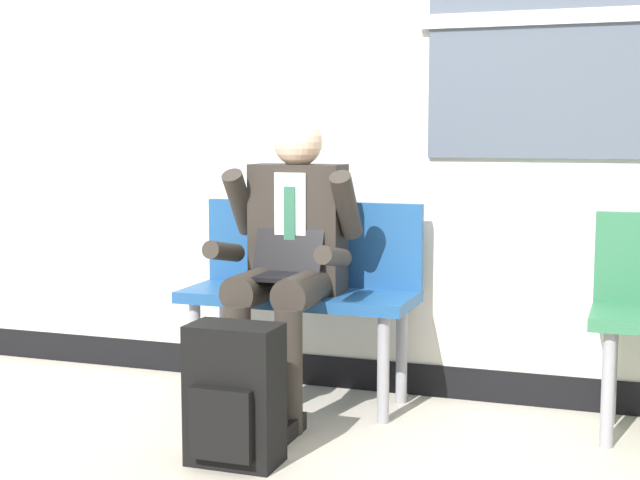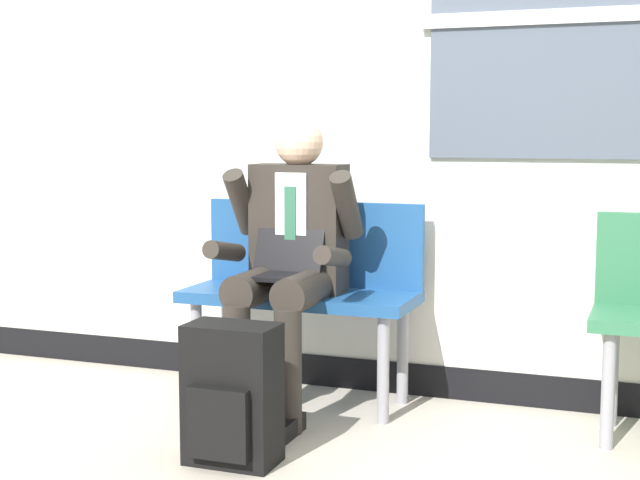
% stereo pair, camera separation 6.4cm
% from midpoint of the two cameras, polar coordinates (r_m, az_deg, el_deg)
% --- Properties ---
extents(ground_plane, '(18.00, 18.00, 0.00)m').
position_cam_midpoint_polar(ground_plane, '(3.68, 2.12, -12.08)').
color(ground_plane, '#B2A899').
extents(station_wall, '(6.55, 0.17, 2.80)m').
position_cam_midpoint_polar(station_wall, '(4.17, 5.44, 9.52)').
color(station_wall, beige).
rests_on(station_wall, ground).
extents(bench_with_person, '(1.01, 0.42, 0.88)m').
position_cam_midpoint_polar(bench_with_person, '(4.06, -0.49, -2.64)').
color(bench_with_person, navy).
rests_on(bench_with_person, ground).
extents(person_seated, '(0.57, 0.70, 1.25)m').
position_cam_midpoint_polar(person_seated, '(3.86, -1.51, -0.97)').
color(person_seated, '#2D2823').
rests_on(person_seated, ground).
extents(backpack, '(0.33, 0.23, 0.51)m').
position_cam_midpoint_polar(backpack, '(3.34, -4.94, -9.59)').
color(backpack, black).
rests_on(backpack, ground).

